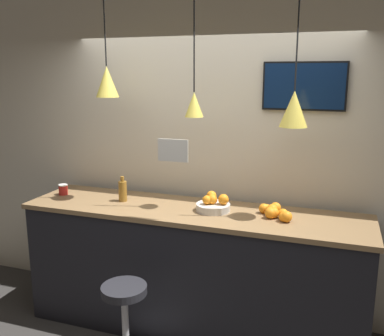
{
  "coord_description": "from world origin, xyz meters",
  "views": [
    {
      "loc": [
        1.11,
        -2.41,
        2.19
      ],
      "look_at": [
        0.0,
        0.77,
        1.43
      ],
      "focal_mm": 40.0,
      "sensor_mm": 36.0,
      "label": 1
    }
  ],
  "objects_px": {
    "bar_stool": "(125,320)",
    "mounted_tv": "(304,86)",
    "fruit_bowl": "(213,204)",
    "juice_bottle": "(123,191)",
    "spread_jar": "(63,190)"
  },
  "relations": [
    {
      "from": "fruit_bowl",
      "to": "spread_jar",
      "type": "bearing_deg",
      "value": -179.81
    },
    {
      "from": "fruit_bowl",
      "to": "juice_bottle",
      "type": "distance_m",
      "value": 0.83
    },
    {
      "from": "juice_bottle",
      "to": "spread_jar",
      "type": "bearing_deg",
      "value": -180.0
    },
    {
      "from": "mounted_tv",
      "to": "fruit_bowl",
      "type": "bearing_deg",
      "value": -149.01
    },
    {
      "from": "fruit_bowl",
      "to": "mounted_tv",
      "type": "height_order",
      "value": "mounted_tv"
    },
    {
      "from": "bar_stool",
      "to": "mounted_tv",
      "type": "distance_m",
      "value": 2.28
    },
    {
      "from": "bar_stool",
      "to": "spread_jar",
      "type": "xyz_separation_m",
      "value": [
        -0.99,
        0.71,
        0.72
      ]
    },
    {
      "from": "spread_jar",
      "to": "mounted_tv",
      "type": "height_order",
      "value": "mounted_tv"
    },
    {
      "from": "spread_jar",
      "to": "mounted_tv",
      "type": "bearing_deg",
      "value": 10.52
    },
    {
      "from": "fruit_bowl",
      "to": "juice_bottle",
      "type": "bearing_deg",
      "value": -179.66
    },
    {
      "from": "fruit_bowl",
      "to": "bar_stool",
      "type": "bearing_deg",
      "value": -122.76
    },
    {
      "from": "fruit_bowl",
      "to": "juice_bottle",
      "type": "relative_size",
      "value": 1.25
    },
    {
      "from": "mounted_tv",
      "to": "juice_bottle",
      "type": "bearing_deg",
      "value": -165.2
    },
    {
      "from": "bar_stool",
      "to": "fruit_bowl",
      "type": "distance_m",
      "value": 1.12
    },
    {
      "from": "bar_stool",
      "to": "juice_bottle",
      "type": "bearing_deg",
      "value": 117.58
    }
  ]
}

